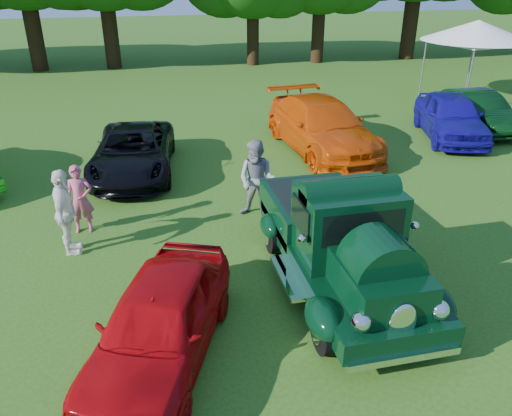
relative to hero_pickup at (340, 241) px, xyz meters
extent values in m
plane|color=#2D5313|center=(-0.55, -0.64, -0.89)|extent=(120.00, 120.00, 0.00)
cylinder|color=black|center=(-0.92, -1.76, -0.48)|extent=(0.24, 0.82, 0.82)
cylinder|color=black|center=(0.92, -1.76, -0.48)|extent=(0.24, 0.82, 0.82)
cylinder|color=black|center=(-0.92, 1.39, -0.48)|extent=(0.24, 0.82, 0.82)
cylinder|color=black|center=(0.92, 1.39, -0.48)|extent=(0.24, 0.82, 0.82)
cube|color=black|center=(0.00, -0.10, -0.32)|extent=(1.90, 4.97, 0.38)
cube|color=black|center=(0.00, -1.59, 0.13)|extent=(1.22, 1.60, 0.68)
cube|color=black|center=(0.00, -0.24, 0.50)|extent=(1.72, 1.27, 1.33)
cube|color=black|center=(0.00, -0.85, 0.73)|extent=(1.44, 0.07, 0.57)
cube|color=black|center=(0.00, 1.41, -0.01)|extent=(1.90, 2.26, 0.64)
cube|color=black|center=(0.00, 1.41, 0.30)|extent=(1.64, 1.99, 0.06)
ellipsoid|color=black|center=(-0.95, -1.76, -0.27)|extent=(0.55, 0.95, 0.55)
ellipsoid|color=black|center=(0.95, -1.76, -0.27)|extent=(0.55, 0.95, 0.55)
ellipsoid|color=black|center=(-0.98, 1.39, -0.28)|extent=(0.42, 0.80, 0.46)
ellipsoid|color=black|center=(0.98, 1.39, -0.28)|extent=(0.42, 0.80, 0.46)
ellipsoid|color=white|center=(0.00, -2.42, -0.01)|extent=(0.45, 0.14, 0.66)
sphere|color=white|center=(-0.62, -2.34, 0.06)|extent=(0.31, 0.31, 0.31)
sphere|color=white|center=(0.62, -2.34, 0.06)|extent=(0.31, 0.31, 0.31)
cube|color=white|center=(0.00, -2.59, -0.51)|extent=(1.79, 0.12, 0.12)
cube|color=white|center=(0.00, 2.55, -0.45)|extent=(1.79, 0.12, 0.12)
imported|color=#A7070B|center=(-3.42, -1.34, -0.22)|extent=(2.94, 4.22, 1.33)
imported|color=black|center=(-3.75, 6.67, -0.23)|extent=(2.72, 4.99, 1.33)
imported|color=#CE4407|center=(2.28, 7.32, -0.07)|extent=(2.73, 5.84, 1.65)
imported|color=#130C84|center=(7.16, 7.63, -0.12)|extent=(3.08, 4.88, 1.55)
imported|color=black|center=(8.74, 8.37, -0.20)|extent=(1.62, 4.23, 1.37)
imported|color=#BD4E6B|center=(-4.93, 3.23, -0.09)|extent=(0.59, 0.40, 1.60)
imported|color=gray|center=(-0.89, 3.05, 0.07)|extent=(1.19, 1.14, 1.93)
imported|color=silver|center=(-5.12, 2.30, 0.05)|extent=(0.47, 1.11, 1.88)
cube|color=white|center=(10.93, 12.26, 1.68)|extent=(3.66, 3.66, 0.13)
cone|color=white|center=(10.93, 12.26, 2.15)|extent=(5.36, 5.36, 0.84)
cylinder|color=slate|center=(9.78, 10.62, 0.37)|extent=(0.06, 0.06, 2.52)
cylinder|color=slate|center=(9.28, 13.41, 0.37)|extent=(0.06, 0.06, 2.52)
cylinder|color=slate|center=(12.07, 13.91, 0.37)|extent=(0.06, 0.06, 2.52)
cylinder|color=#321F10|center=(-8.98, 24.44, 1.35)|extent=(0.90, 0.90, 4.49)
cylinder|color=#321F10|center=(-4.77, 24.27, 1.28)|extent=(0.87, 0.87, 4.35)
cylinder|color=#321F10|center=(3.59, 23.51, 0.93)|extent=(0.73, 0.73, 3.65)
cylinder|color=#321F10|center=(7.73, 23.42, 1.06)|extent=(0.78, 0.78, 3.89)
cylinder|color=#321F10|center=(13.97, 23.45, 1.49)|extent=(0.95, 0.95, 4.76)
camera|label=1|loc=(-3.35, -7.54, 4.62)|focal=35.00mm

